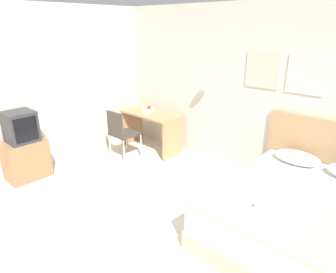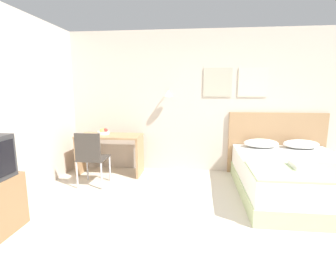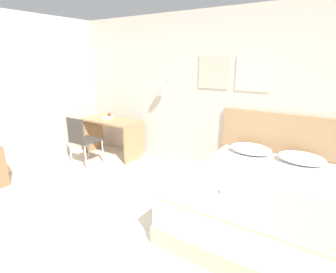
{
  "view_description": "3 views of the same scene",
  "coord_description": "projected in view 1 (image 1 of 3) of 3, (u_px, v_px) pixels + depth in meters",
  "views": [
    {
      "loc": [
        2.35,
        -1.51,
        2.32
      ],
      "look_at": [
        -0.55,
        1.61,
        0.72
      ],
      "focal_mm": 32.0,
      "sensor_mm": 36.0,
      "label": 1
    },
    {
      "loc": [
        -0.02,
        -2.32,
        1.59
      ],
      "look_at": [
        -0.45,
        1.56,
        0.87
      ],
      "focal_mm": 28.0,
      "sensor_mm": 36.0,
      "label": 2
    },
    {
      "loc": [
        2.09,
        -1.33,
        1.92
      ],
      "look_at": [
        -0.03,
        1.92,
        0.75
      ],
      "focal_mm": 28.0,
      "sensor_mm": 36.0,
      "label": 3
    }
  ],
  "objects": [
    {
      "name": "desk",
      "position": [
        151.0,
        124.0,
        5.76
      ],
      "size": [
        1.17,
        0.57,
        0.75
      ],
      "color": "#A87F56",
      "rests_on": "ground_plane"
    },
    {
      "name": "desk_chair",
      "position": [
        120.0,
        131.0,
        5.35
      ],
      "size": [
        0.44,
        0.44,
        0.91
      ],
      "color": "#3D3833",
      "rests_on": "ground_plane"
    },
    {
      "name": "fruit_bowl",
      "position": [
        148.0,
        109.0,
        5.78
      ],
      "size": [
        0.22,
        0.22,
        0.12
      ],
      "color": "silver",
      "rests_on": "desk"
    },
    {
      "name": "tv_stand",
      "position": [
        26.0,
        159.0,
        4.74
      ],
      "size": [
        0.42,
        0.62,
        0.63
      ],
      "color": "#8E6642",
      "rests_on": "ground_plane"
    },
    {
      "name": "wall_back",
      "position": [
        241.0,
        91.0,
        4.74
      ],
      "size": [
        5.72,
        0.31,
        2.65
      ],
      "color": "beige",
      "rests_on": "ground_plane"
    },
    {
      "name": "pillow_left",
      "position": [
        297.0,
        158.0,
        4.05
      ],
      "size": [
        0.6,
        0.38,
        0.15
      ],
      "color": "white",
      "rests_on": "bed"
    },
    {
      "name": "headboard",
      "position": [
        329.0,
        162.0,
        4.04
      ],
      "size": [
        1.75,
        0.06,
        1.15
      ],
      "color": "#A87F56",
      "rests_on": "ground_plane"
    },
    {
      "name": "ground_plane",
      "position": [
        106.0,
        246.0,
        3.35
      ],
      "size": [
        24.0,
        24.0,
        0.0
      ],
      "primitive_type": "plane",
      "color": "beige"
    },
    {
      "name": "bed",
      "position": [
        296.0,
        216.0,
        3.41
      ],
      "size": [
        1.63,
        2.08,
        0.55
      ],
      "color": "#B2C693",
      "rests_on": "ground_plane"
    },
    {
      "name": "television",
      "position": [
        20.0,
        127.0,
        4.54
      ],
      "size": [
        0.41,
        0.42,
        0.47
      ],
      "color": "#2D2D30",
      "rests_on": "tv_stand"
    },
    {
      "name": "folded_towel_near_foot",
      "position": [
        275.0,
        205.0,
        3.03
      ],
      "size": [
        0.29,
        0.31,
        0.06
      ],
      "color": "white",
      "rests_on": "throw_blanket"
    },
    {
      "name": "throw_blanket",
      "position": [
        276.0,
        218.0,
        2.89
      ],
      "size": [
        1.58,
        0.83,
        0.02
      ],
      "color": "#B2C693",
      "rests_on": "bed"
    }
  ]
}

